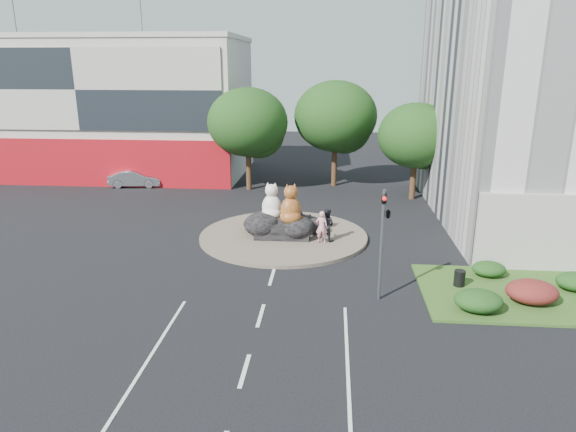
% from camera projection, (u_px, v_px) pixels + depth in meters
% --- Properties ---
extents(ground, '(120.00, 120.00, 0.00)m').
position_uv_depth(ground, '(261.00, 316.00, 21.25)').
color(ground, black).
rests_on(ground, ground).
extents(roundabout_island, '(10.00, 10.00, 0.20)m').
position_uv_depth(roundabout_island, '(283.00, 236.00, 30.77)').
color(roundabout_island, brown).
rests_on(roundabout_island, ground).
extents(rock_plinth, '(3.20, 2.60, 0.90)m').
position_uv_depth(rock_plinth, '(283.00, 227.00, 30.61)').
color(rock_plinth, black).
rests_on(rock_plinth, roundabout_island).
extents(shophouse_block, '(25.20, 12.30, 17.40)m').
position_uv_depth(shophouse_block, '(109.00, 107.00, 47.62)').
color(shophouse_block, beige).
rests_on(shophouse_block, ground).
extents(grass_verge, '(10.00, 6.00, 0.12)m').
position_uv_depth(grass_verge, '(534.00, 294.00, 23.10)').
color(grass_verge, '#29541C').
rests_on(grass_verge, ground).
extents(tree_left, '(6.46, 6.46, 8.27)m').
position_uv_depth(tree_left, '(249.00, 125.00, 41.14)').
color(tree_left, '#382314').
rests_on(tree_left, ground).
extents(tree_mid, '(6.84, 6.84, 8.76)m').
position_uv_depth(tree_mid, '(336.00, 120.00, 42.38)').
color(tree_mid, '#382314').
rests_on(tree_mid, ground).
extents(tree_right, '(5.70, 5.70, 7.30)m').
position_uv_depth(tree_right, '(417.00, 139.00, 38.33)').
color(tree_right, '#382314').
rests_on(tree_right, ground).
extents(hedge_near_green, '(2.00, 1.60, 0.90)m').
position_uv_depth(hedge_near_green, '(478.00, 301.00, 21.30)').
color(hedge_near_green, '#1C3C13').
rests_on(hedge_near_green, grass_verge).
extents(hedge_red, '(2.20, 1.76, 0.99)m').
position_uv_depth(hedge_red, '(532.00, 292.00, 22.03)').
color(hedge_red, '#4A1913').
rests_on(hedge_red, grass_verge).
extents(hedge_mid_green, '(1.80, 1.44, 0.81)m').
position_uv_depth(hedge_mid_green, '(576.00, 281.00, 23.28)').
color(hedge_mid_green, '#1C3C13').
rests_on(hedge_mid_green, grass_verge).
extents(hedge_back_green, '(1.60, 1.28, 0.72)m').
position_uv_depth(hedge_back_green, '(489.00, 269.00, 24.83)').
color(hedge_back_green, '#1C3C13').
rests_on(hedge_back_green, grass_verge).
extents(traffic_light, '(0.44, 1.24, 5.00)m').
position_uv_depth(traffic_light, '(385.00, 221.00, 21.70)').
color(traffic_light, '#595B60').
rests_on(traffic_light, ground).
extents(street_lamp, '(2.34, 0.22, 8.06)m').
position_uv_depth(street_lamp, '(526.00, 174.00, 26.53)').
color(street_lamp, '#595B60').
rests_on(street_lamp, ground).
extents(cat_white, '(1.48, 1.32, 2.24)m').
position_uv_depth(cat_white, '(272.00, 201.00, 30.38)').
color(cat_white, silver).
rests_on(cat_white, rock_plinth).
extents(cat_tabby, '(1.80, 1.72, 2.35)m').
position_uv_depth(cat_tabby, '(291.00, 203.00, 29.58)').
color(cat_tabby, '#B85026').
rests_on(cat_tabby, rock_plinth).
extents(kitten_calico, '(0.72, 0.70, 0.91)m').
position_uv_depth(kitten_calico, '(260.00, 230.00, 29.97)').
color(kitten_calico, silver).
rests_on(kitten_calico, roundabout_island).
extents(kitten_white, '(0.57, 0.53, 0.75)m').
position_uv_depth(kitten_white, '(309.00, 231.00, 30.11)').
color(kitten_white, silver).
rests_on(kitten_white, roundabout_island).
extents(pedestrian_pink, '(0.70, 0.47, 1.87)m').
position_uv_depth(pedestrian_pink, '(322.00, 227.00, 29.07)').
color(pedestrian_pink, pink).
rests_on(pedestrian_pink, roundabout_island).
extents(pedestrian_dark, '(1.16, 1.08, 1.90)m').
position_uv_depth(pedestrian_dark, '(327.00, 225.00, 29.39)').
color(pedestrian_dark, black).
rests_on(pedestrian_dark, roundabout_island).
extents(parked_car, '(4.51, 2.02, 1.44)m').
position_uv_depth(parked_car, '(136.00, 178.00, 43.27)').
color(parked_car, '#96989D').
rests_on(parked_car, ground).
extents(litter_bin, '(0.59, 0.59, 0.75)m').
position_uv_depth(litter_bin, '(459.00, 278.00, 23.72)').
color(litter_bin, black).
rests_on(litter_bin, grass_verge).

